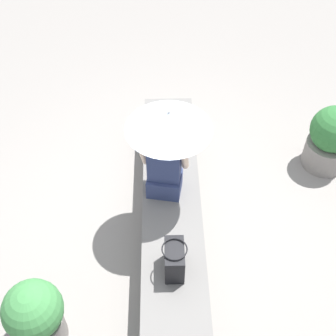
% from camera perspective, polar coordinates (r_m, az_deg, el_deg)
% --- Properties ---
extents(ground_plane, '(14.00, 14.00, 0.00)m').
position_cam_1_polar(ground_plane, '(4.96, 0.41, -6.21)').
color(ground_plane, gray).
extents(stone_bench, '(3.08, 0.60, 0.43)m').
position_cam_1_polar(stone_bench, '(4.79, 0.42, -4.67)').
color(stone_bench, slate).
rests_on(stone_bench, ground).
extents(person_seated, '(0.34, 0.50, 0.90)m').
position_cam_1_polar(person_seated, '(4.34, -0.46, 0.41)').
color(person_seated, navy).
rests_on(person_seated, stone_bench).
extents(parasol, '(0.79, 0.79, 1.11)m').
position_cam_1_polar(parasol, '(3.89, 0.10, 6.10)').
color(parasol, '#B7B7BC').
rests_on(parasol, stone_bench).
extents(handbag_black, '(0.30, 0.22, 0.34)m').
position_cam_1_polar(handbag_black, '(3.95, 0.84, -11.70)').
color(handbag_black, black).
rests_on(handbag_black, stone_bench).
extents(magazine, '(0.34, 0.30, 0.01)m').
position_cam_1_polar(magazine, '(5.45, -0.47, 6.72)').
color(magazine, gold).
rests_on(magazine, stone_bench).
extents(planter_near, '(0.55, 0.55, 0.83)m').
position_cam_1_polar(planter_near, '(5.53, 20.28, 3.64)').
color(planter_near, gray).
rests_on(planter_near, ground).
extents(planter_far, '(0.51, 0.51, 0.78)m').
position_cam_1_polar(planter_far, '(4.07, -16.70, -17.75)').
color(planter_far, gray).
rests_on(planter_far, ground).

